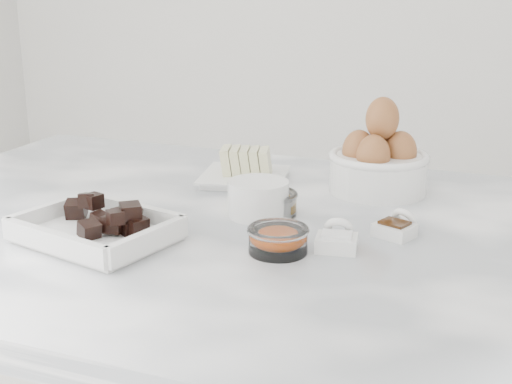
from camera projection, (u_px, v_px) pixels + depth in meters
marble_slab at (236, 236)px, 1.03m from camera, size 1.20×0.80×0.04m
chocolate_dish at (96, 225)px, 0.95m from camera, size 0.23×0.20×0.05m
butter_plate at (243, 169)px, 1.22m from camera, size 0.17×0.17×0.06m
sugar_ramekin at (258, 197)px, 1.05m from camera, size 0.09×0.09×0.05m
egg_bowl at (379, 161)px, 1.16m from camera, size 0.16×0.16×0.16m
honey_bowl at (271, 203)px, 1.06m from camera, size 0.08×0.08×0.04m
zest_bowl at (278, 239)px, 0.91m from camera, size 0.08×0.08×0.04m
vanilla_spoon at (397, 227)px, 0.97m from camera, size 0.06×0.07×0.04m
salt_spoon at (337, 239)px, 0.93m from camera, size 0.06×0.07×0.04m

